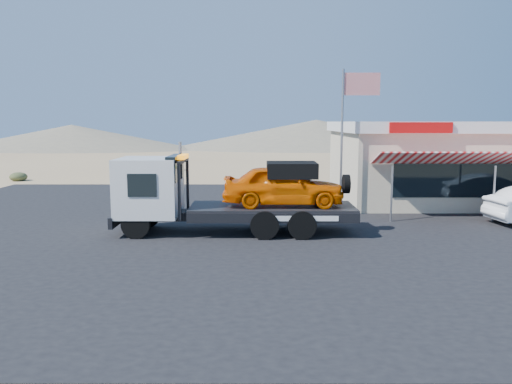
# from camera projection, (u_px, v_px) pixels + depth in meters

# --- Properties ---
(ground) EXTENTS (120.00, 120.00, 0.00)m
(ground) POSITION_uv_depth(u_px,v_px,m) (220.00, 242.00, 16.40)
(ground) COLOR #A07E5B
(ground) RESTS_ON ground
(asphalt_lot) EXTENTS (32.00, 24.00, 0.02)m
(asphalt_lot) POSITION_uv_depth(u_px,v_px,m) (277.00, 223.00, 19.37)
(asphalt_lot) COLOR black
(asphalt_lot) RESTS_ON ground
(tow_truck) EXTENTS (8.25, 2.45, 2.76)m
(tow_truck) POSITION_uv_depth(u_px,v_px,m) (229.00, 191.00, 17.52)
(tow_truck) COLOR black
(tow_truck) RESTS_ON asphalt_lot
(jerky_store) EXTENTS (10.40, 9.97, 3.90)m
(jerky_store) POSITION_uv_depth(u_px,v_px,m) (442.00, 160.00, 24.99)
(jerky_store) COLOR #C8B497
(jerky_store) RESTS_ON asphalt_lot
(flagpole) EXTENTS (1.55, 0.10, 6.00)m
(flagpole) POSITION_uv_depth(u_px,v_px,m) (348.00, 125.00, 20.32)
(flagpole) COLOR #99999E
(flagpole) RESTS_ON asphalt_lot
(distant_hills) EXTENTS (126.00, 48.00, 4.20)m
(distant_hills) POSITION_uv_depth(u_px,v_px,m) (179.00, 136.00, 70.75)
(distant_hills) COLOR #726B59
(distant_hills) RESTS_ON ground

